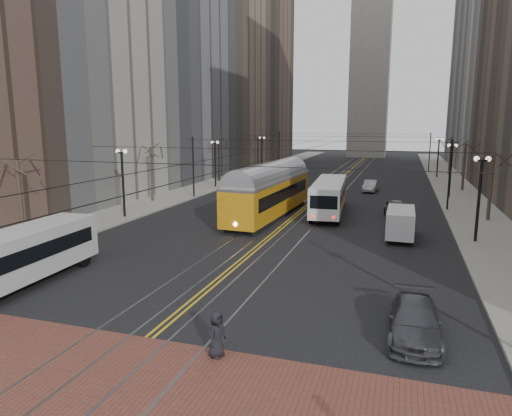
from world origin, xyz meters
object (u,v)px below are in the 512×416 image
Objects in this scene: cargo_van at (400,224)px; sedan_silver at (371,186)px; transit_bus at (6,264)px; sedan_parked at (415,321)px; rear_bus at (329,197)px; streetcar at (270,196)px; clock_tower at (373,3)px; sedan_grey at (395,209)px; pedestrian_a at (217,334)px.

cargo_van is 1.14× the size of sedan_silver.
cargo_van is (17.75, 16.60, -0.35)m from transit_bus.
sedan_parked is at bearing -80.10° from sedan_silver.
rear_bus is 15.50m from sedan_silver.
streetcar is at bearing 156.45° from cargo_van.
clock_tower reaches higher than rear_bus.
sedan_grey is 23.20m from sedan_parked.
streetcar is 3.70× the size of sedan_silver.
sedan_silver is at bearing 70.56° from streetcar.
rear_bus is (2.65, -76.70, -34.48)m from clock_tower.
sedan_parked is at bearing -57.86° from streetcar.
rear_bus is 2.47× the size of sedan_parked.
sedan_parked is 2.81× the size of pedestrian_a.
sedan_silver reaches higher than sedan_parked.
cargo_van is at bearing 40.71° from transit_bus.
sedan_grey is at bearing 92.44° from sedan_parked.
sedan_grey reaches higher than sedan_silver.
cargo_van is 23.08m from sedan_silver.
streetcar is 23.51m from sedan_parked.
sedan_silver is (7.30, 18.02, -1.13)m from streetcar.
clock_tower is 14.31× the size of sedan_parked.
sedan_grey reaches higher than sedan_parked.
cargo_van is 1.07× the size of sedan_grey.
sedan_parked is (11.57, -20.44, -1.14)m from streetcar.
streetcar reaches higher than transit_bus.
transit_bus is 6.80× the size of pedestrian_a.
transit_bus is at bearing -95.06° from clock_tower.
transit_bus is at bearing -106.21° from sedan_silver.
streetcar is 11.91m from cargo_van.
sedan_grey is at bearing 93.59° from cargo_van.
sedan_parked is at bearing -92.27° from sedan_grey.
sedan_grey is at bearing -4.78° from rear_bus.
cargo_van is 15.67m from sedan_parked.
clock_tower reaches higher than sedan_grey.
streetcar is at bearing 119.15° from sedan_parked.
clock_tower is at bearing 98.45° from sedan_silver.
cargo_van is (8.82, -84.25, -34.91)m from clock_tower.
transit_bus is 2.36× the size of cargo_van.
streetcar reaches higher than pedestrian_a.
cargo_van is at bearing -91.66° from sedan_grey.
transit_bus is at bearing 89.44° from pedestrian_a.
pedestrian_a reaches higher than sedan_parked.
clock_tower is at bearing 91.16° from sedan_grey.
transit_bus is 41.88m from sedan_silver.
cargo_van is at bearing -84.03° from clock_tower.
sedan_parked is (18.43, 0.94, -0.73)m from transit_bus.
sedan_parked is (4.26, -38.46, -0.01)m from sedan_silver.
rear_bus is 2.40× the size of cargo_van.
clock_tower is 84.84m from sedan_grey.
cargo_van is at bearing 92.15° from sedan_parked.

